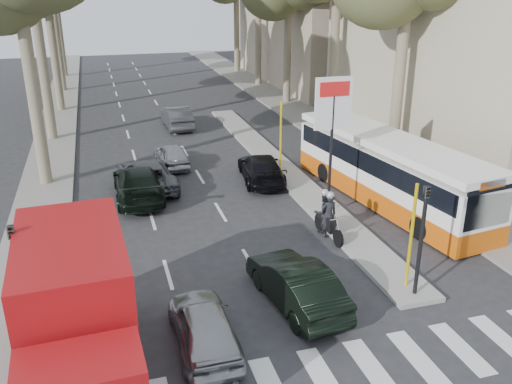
% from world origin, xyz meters
% --- Properties ---
extents(ground, '(120.00, 120.00, 0.00)m').
position_xyz_m(ground, '(0.00, 0.00, 0.00)').
color(ground, '#28282B').
rests_on(ground, ground).
extents(sidewalk_right, '(3.20, 70.00, 0.12)m').
position_xyz_m(sidewalk_right, '(8.60, 25.00, 0.06)').
color(sidewalk_right, gray).
rests_on(sidewalk_right, ground).
extents(median_left, '(2.40, 64.00, 0.12)m').
position_xyz_m(median_left, '(-8.00, 28.00, 0.06)').
color(median_left, gray).
rests_on(median_left, ground).
extents(traffic_island, '(1.50, 26.00, 0.16)m').
position_xyz_m(traffic_island, '(3.25, 11.00, 0.08)').
color(traffic_island, gray).
rests_on(traffic_island, ground).
extents(billboard, '(1.50, 12.10, 5.60)m').
position_xyz_m(billboard, '(3.25, 5.00, 3.70)').
color(billboard, yellow).
rests_on(billboard, ground).
extents(traffic_light_island, '(0.16, 0.41, 3.60)m').
position_xyz_m(traffic_light_island, '(3.25, -1.50, 2.49)').
color(traffic_light_island, black).
rests_on(traffic_light_island, ground).
extents(traffic_light_left, '(0.16, 0.41, 3.60)m').
position_xyz_m(traffic_light_left, '(-7.60, -1.00, 2.49)').
color(traffic_light_left, black).
rests_on(traffic_light_left, ground).
extents(silver_hatchback, '(1.51, 3.74, 1.27)m').
position_xyz_m(silver_hatchback, '(-3.30, -2.00, 0.64)').
color(silver_hatchback, '#A4A7AC').
rests_on(silver_hatchback, ground).
extents(dark_hatchback, '(2.00, 4.34, 1.38)m').
position_xyz_m(dark_hatchback, '(-0.31, -0.81, 0.69)').
color(dark_hatchback, black).
rests_on(dark_hatchback, ground).
extents(queue_car_a, '(2.58, 4.88, 1.31)m').
position_xyz_m(queue_car_a, '(-3.50, 10.13, 0.65)').
color(queue_car_a, '#494B50').
rests_on(queue_car_a, ground).
extents(queue_car_b, '(2.37, 4.66, 1.29)m').
position_xyz_m(queue_car_b, '(1.80, 9.57, 0.65)').
color(queue_car_b, black).
rests_on(queue_car_b, ground).
extents(queue_car_c, '(1.67, 3.60, 1.20)m').
position_xyz_m(queue_car_c, '(-1.96, 13.00, 0.60)').
color(queue_car_c, '#94969B').
rests_on(queue_car_c, ground).
extents(queue_car_d, '(1.63, 4.33, 1.41)m').
position_xyz_m(queue_car_d, '(-0.50, 20.68, 0.70)').
color(queue_car_d, '#44464B').
rests_on(queue_car_d, ground).
extents(queue_car_e, '(2.05, 4.96, 1.44)m').
position_xyz_m(queue_car_e, '(-4.00, 9.00, 0.72)').
color(queue_car_e, black).
rests_on(queue_car_e, ground).
extents(red_truck, '(2.71, 6.50, 3.41)m').
position_xyz_m(red_truck, '(-6.29, -2.29, 1.80)').
color(red_truck, black).
rests_on(red_truck, ground).
extents(city_bus, '(3.83, 11.15, 2.88)m').
position_xyz_m(city_bus, '(6.20, 5.57, 1.52)').
color(city_bus, '#CE540B').
rests_on(city_bus, ground).
extents(motorcycle, '(0.80, 2.17, 1.85)m').
position_xyz_m(motorcycle, '(2.39, 3.23, 0.84)').
color(motorcycle, black).
rests_on(motorcycle, ground).
extents(pedestrian_near, '(0.68, 1.00, 1.56)m').
position_xyz_m(pedestrian_near, '(7.29, 8.62, 0.90)').
color(pedestrian_near, '#3D3048').
rests_on(pedestrian_near, sidewalk_right).
extents(pedestrian_far, '(1.23, 0.61, 1.85)m').
position_xyz_m(pedestrian_far, '(7.27, 13.17, 1.05)').
color(pedestrian_far, '#66594D').
rests_on(pedestrian_far, sidewalk_right).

